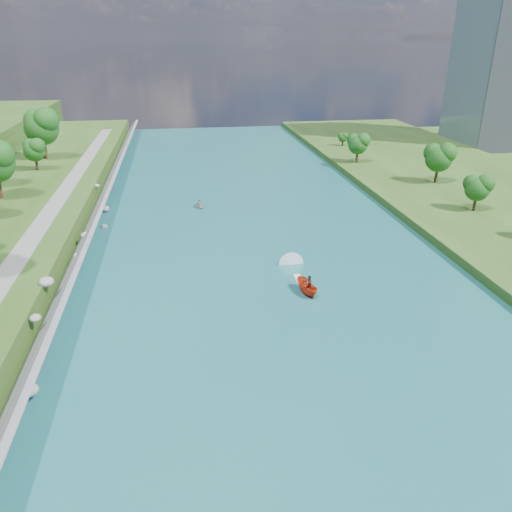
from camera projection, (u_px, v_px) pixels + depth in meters
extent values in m
plane|color=#2D5119|center=(293.00, 340.00, 53.69)|extent=(260.00, 260.00, 0.00)
cube|color=#195C5F|center=(262.00, 263.00, 71.77)|extent=(55.00, 240.00, 0.10)
cube|color=slate|center=(74.00, 264.00, 67.38)|extent=(3.54, 236.00, 4.05)
ellipsoid|color=gray|center=(30.00, 390.00, 44.11)|extent=(1.47, 1.44, 1.10)
ellipsoid|color=gray|center=(35.00, 318.00, 51.87)|extent=(1.18, 1.21, 0.77)
ellipsoid|color=gray|center=(46.00, 282.00, 58.23)|extent=(1.71, 1.79, 1.15)
ellipsoid|color=gray|center=(77.00, 256.00, 69.39)|extent=(1.08, 1.32, 0.70)
ellipsoid|color=gray|center=(86.00, 235.00, 76.30)|extent=(1.50, 1.60, 0.94)
ellipsoid|color=gray|center=(104.00, 226.00, 85.17)|extent=(1.18, 0.99, 0.93)
ellipsoid|color=gray|center=(106.00, 209.00, 93.00)|extent=(1.46, 1.80, 1.05)
ellipsoid|color=gray|center=(97.00, 186.00, 98.35)|extent=(1.29, 1.21, 0.72)
cube|color=gray|center=(20.00, 255.00, 65.74)|extent=(3.00, 200.00, 0.10)
cube|color=gray|center=(509.00, 37.00, 139.37)|extent=(22.00, 22.00, 60.00)
ellipsoid|color=#114313|center=(34.00, 152.00, 106.67)|extent=(4.86, 4.86, 8.09)
ellipsoid|color=#114313|center=(42.00, 129.00, 115.56)|extent=(8.30, 8.30, 13.83)
ellipsoid|color=#114313|center=(477.00, 189.00, 87.67)|extent=(4.67, 4.67, 7.78)
ellipsoid|color=#114313|center=(439.00, 160.00, 104.36)|extent=(5.99, 5.99, 9.98)
ellipsoid|color=#114313|center=(358.00, 145.00, 121.97)|extent=(5.14, 5.14, 8.56)
ellipsoid|color=#114313|center=(343.00, 138.00, 141.82)|extent=(2.66, 2.66, 4.43)
imported|color=red|center=(307.00, 287.00, 63.02)|extent=(2.53, 4.65, 1.70)
imported|color=#66605B|center=(304.00, 287.00, 62.48)|extent=(0.70, 0.63, 1.61)
imported|color=#66605B|center=(310.00, 282.00, 63.39)|extent=(1.08, 1.07, 1.76)
cube|color=white|center=(301.00, 282.00, 66.07)|extent=(0.90, 5.00, 0.06)
imported|color=gray|center=(199.00, 206.00, 95.28)|extent=(3.20, 3.75, 0.66)
imported|color=#66605B|center=(199.00, 203.00, 95.06)|extent=(0.74, 0.61, 1.30)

